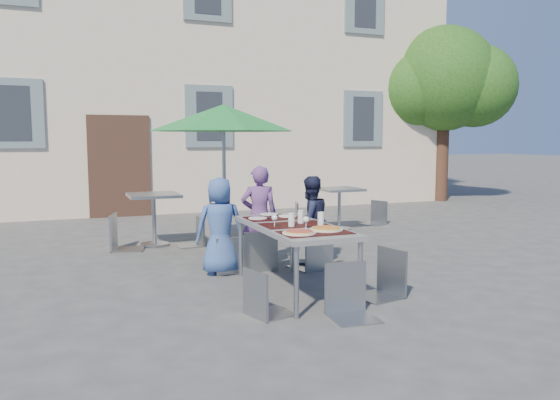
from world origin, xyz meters
name	(u,v)px	position (x,y,z in m)	size (l,w,h in m)	color
ground	(387,300)	(0.00, 0.00, 0.00)	(90.00, 90.00, 0.00)	#3F3F41
building	(174,30)	(0.00, 11.50, 4.85)	(13.60, 8.20, 11.10)	beige
tree	(445,81)	(6.55, 7.54, 3.25)	(3.60, 3.00, 4.70)	#3F271B
dining_table	(294,230)	(-0.79, 0.67, 0.70)	(0.80, 1.85, 0.76)	#4C4D51
pizza_near_left	(299,232)	(-0.97, 0.11, 0.77)	(0.34, 0.34, 0.03)	white
pizza_near_right	(326,229)	(-0.62, 0.20, 0.77)	(0.35, 0.35, 0.03)	white
glassware	(302,219)	(-0.74, 0.57, 0.83)	(0.57, 0.42, 0.15)	silver
place_settings	(272,216)	(-0.80, 1.33, 0.76)	(0.65, 0.50, 0.01)	white
child_0	(220,226)	(-1.33, 1.74, 0.61)	(0.60, 0.39, 1.22)	#375699
child_1	(259,216)	(-0.72, 2.02, 0.67)	(0.49, 0.32, 1.33)	#613A78
child_2	(310,221)	(-0.08, 1.78, 0.60)	(0.58, 0.34, 1.20)	#191C38
chair_0	(228,232)	(-1.22, 1.75, 0.52)	(0.42, 0.43, 0.90)	#92969D
chair_1	(260,226)	(-0.80, 1.76, 0.57)	(0.50, 0.50, 0.97)	gray
chair_2	(315,225)	(-0.14, 1.52, 0.59)	(0.53, 0.54, 1.00)	gray
chair_3	(263,265)	(-1.39, -0.01, 0.50)	(0.48, 0.48, 0.87)	#8E9399
chair_4	(385,244)	(0.06, 0.15, 0.57)	(0.51, 0.51, 0.97)	gray
chair_5	(350,258)	(-0.62, -0.29, 0.56)	(0.46, 0.46, 0.96)	gray
patio_umbrella	(224,119)	(-0.85, 3.26, 1.98)	(2.22, 2.22, 2.21)	#929398
cafe_table_0	(154,208)	(-1.82, 3.88, 0.60)	(0.78, 0.78, 0.83)	#929398
bg_chair_l_0	(120,210)	(-2.35, 3.74, 0.62)	(0.58, 0.58, 1.05)	gray
bg_chair_r_0	(195,215)	(-1.22, 3.66, 0.50)	(0.41, 0.41, 0.86)	gray
cafe_table_1	(339,201)	(1.61, 4.16, 0.55)	(0.73, 0.73, 0.78)	#929398
bg_chair_l_1	(302,200)	(1.04, 4.59, 0.55)	(0.53, 0.53, 0.94)	gray
bg_chair_r_1	(376,199)	(2.64, 4.54, 0.51)	(0.51, 0.51, 0.88)	gray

